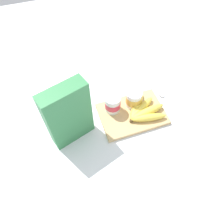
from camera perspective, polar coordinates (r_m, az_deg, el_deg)
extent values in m
plane|color=white|center=(1.02, 5.22, -0.79)|extent=(2.40, 2.40, 0.00)
cube|color=tan|center=(1.01, 5.26, -0.49)|extent=(0.30, 0.21, 0.02)
cube|color=#38844C|center=(0.86, -11.38, -0.80)|extent=(0.19, 0.12, 0.29)
cylinder|color=white|center=(0.98, 0.17, 2.15)|extent=(0.07, 0.07, 0.08)
cylinder|color=#DB384C|center=(0.98, 0.17, 2.15)|extent=(0.07, 0.07, 0.03)
cylinder|color=silver|center=(0.95, 0.18, 3.72)|extent=(0.07, 0.07, 0.00)
cylinder|color=white|center=(1.01, 5.69, 3.44)|extent=(0.07, 0.07, 0.08)
cylinder|color=gold|center=(1.01, 5.69, 3.44)|extent=(0.07, 0.07, 0.04)
cylinder|color=silver|center=(0.97, 5.89, 4.99)|extent=(0.08, 0.08, 0.00)
ellipsoid|color=#EDD24B|center=(0.98, 9.61, -1.43)|extent=(0.16, 0.06, 0.03)
ellipsoid|color=#EDD24B|center=(0.99, 9.29, 0.04)|extent=(0.18, 0.07, 0.04)
ellipsoid|color=#EDD24B|center=(1.00, 7.89, 0.89)|extent=(0.16, 0.11, 0.03)
ellipsoid|color=#EDD24B|center=(1.01, 6.52, 1.66)|extent=(0.13, 0.15, 0.03)
cylinder|color=brown|center=(0.97, 5.04, -2.28)|extent=(0.01, 0.01, 0.02)
cylinder|color=silver|center=(1.09, 14.90, 2.27)|extent=(0.04, 0.11, 0.01)
ellipsoid|color=silver|center=(1.11, 12.85, 4.40)|extent=(0.03, 0.04, 0.01)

